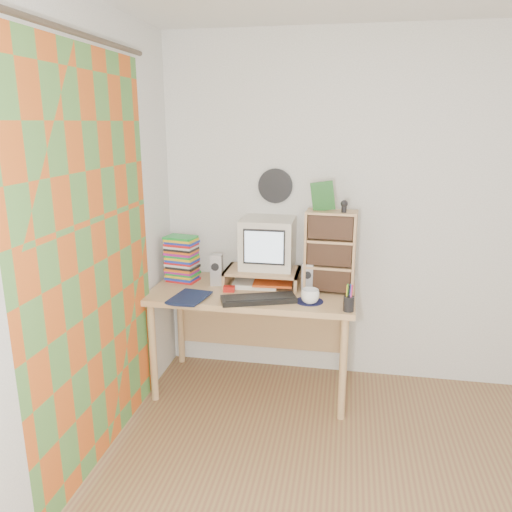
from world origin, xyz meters
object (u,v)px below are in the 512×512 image
at_px(crt_monitor, 267,244).
at_px(keyboard, 259,299).
at_px(desk, 254,305).
at_px(mug, 310,296).
at_px(cd_rack, 330,252).
at_px(diary, 175,294).
at_px(dvd_stack, 182,261).

height_order(crt_monitor, keyboard, crt_monitor).
distance_m(desk, keyboard, 0.33).
bearing_deg(keyboard, mug, -14.58).
height_order(cd_rack, diary, cd_rack).
relative_size(dvd_stack, diary, 1.17).
bearing_deg(dvd_stack, keyboard, -17.58).
relative_size(keyboard, diary, 1.88).
xyz_separation_m(keyboard, diary, (-0.56, -0.03, 0.01)).
height_order(desk, diary, diary).
bearing_deg(dvd_stack, crt_monitor, 14.21).
bearing_deg(dvd_stack, diary, -68.77).
distance_m(crt_monitor, keyboard, 0.47).
xyz_separation_m(crt_monitor, dvd_stack, (-0.62, -0.04, -0.14)).
distance_m(keyboard, mug, 0.33).
xyz_separation_m(cd_rack, diary, (-1.00, -0.32, -0.25)).
relative_size(keyboard, mug, 4.05).
bearing_deg(diary, crt_monitor, 44.79).
xyz_separation_m(desk, keyboard, (0.08, -0.29, 0.15)).
distance_m(mug, diary, 0.89).
relative_size(desk, diary, 5.44).
height_order(desk, cd_rack, cd_rack).
bearing_deg(diary, desk, 42.22).
relative_size(crt_monitor, keyboard, 0.76).
xyz_separation_m(desk, crt_monitor, (0.08, 0.09, 0.43)).
distance_m(keyboard, diary, 0.56).
distance_m(crt_monitor, mug, 0.54).
bearing_deg(desk, dvd_stack, 175.12).
relative_size(mug, diary, 0.46).
xyz_separation_m(desk, cd_rack, (0.52, 0.01, 0.41)).
bearing_deg(mug, diary, -176.18).
height_order(dvd_stack, diary, dvd_stack).
height_order(keyboard, diary, diary).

